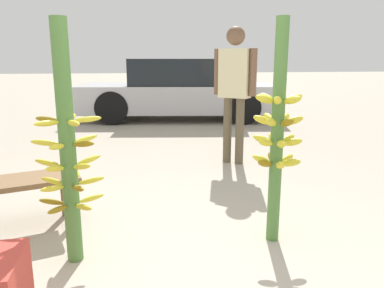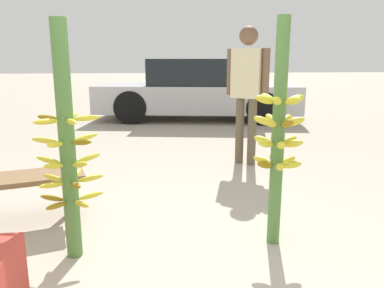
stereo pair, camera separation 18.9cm
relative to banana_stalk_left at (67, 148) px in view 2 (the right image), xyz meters
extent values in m
plane|color=#A89E8C|center=(0.66, -0.47, -0.76)|extent=(80.00, 80.00, 0.00)
cylinder|color=#4C7A38|center=(0.00, 0.00, 0.03)|extent=(0.10, 0.10, 1.57)
ellipsoid|color=gold|center=(-0.09, -0.09, 0.19)|extent=(0.15, 0.15, 0.05)
ellipsoid|color=gold|center=(0.06, -0.12, 0.19)|extent=(0.11, 0.17, 0.05)
ellipsoid|color=gold|center=(0.13, 0.02, 0.19)|extent=(0.18, 0.06, 0.05)
ellipsoid|color=gold|center=(0.02, 0.13, 0.19)|extent=(0.06, 0.18, 0.05)
ellipsoid|color=olive|center=(-0.12, 0.06, 0.19)|extent=(0.17, 0.11, 0.05)
ellipsoid|color=olive|center=(0.11, -0.08, 0.05)|extent=(0.16, 0.13, 0.06)
ellipsoid|color=gold|center=(0.11, 0.08, 0.05)|extent=(0.16, 0.13, 0.06)
ellipsoid|color=gold|center=(-0.04, 0.13, 0.05)|extent=(0.09, 0.18, 0.06)
ellipsoid|color=gold|center=(-0.13, 0.00, 0.05)|extent=(0.18, 0.04, 0.06)
ellipsoid|color=gold|center=(-0.04, -0.13, 0.05)|extent=(0.09, 0.18, 0.06)
ellipsoid|color=gold|center=(0.09, -0.10, -0.08)|extent=(0.15, 0.15, 0.07)
ellipsoid|color=gold|center=(0.12, 0.05, -0.08)|extent=(0.18, 0.11, 0.07)
ellipsoid|color=olive|center=(-0.02, 0.13, -0.08)|extent=(0.06, 0.18, 0.07)
ellipsoid|color=gold|center=(-0.13, 0.03, -0.08)|extent=(0.18, 0.07, 0.07)
ellipsoid|color=gold|center=(-0.06, -0.11, -0.08)|extent=(0.12, 0.17, 0.07)
ellipsoid|color=gold|center=(-0.09, -0.09, -0.22)|extent=(0.15, 0.15, 0.06)
ellipsoid|color=olive|center=(0.06, -0.12, -0.22)|extent=(0.11, 0.17, 0.06)
ellipsoid|color=gold|center=(0.13, 0.02, -0.22)|extent=(0.18, 0.06, 0.06)
ellipsoid|color=gold|center=(0.02, 0.13, -0.22)|extent=(0.06, 0.18, 0.06)
ellipsoid|color=gold|center=(-0.12, 0.06, -0.22)|extent=(0.17, 0.11, 0.06)
ellipsoid|color=gold|center=(0.12, 0.05, -0.35)|extent=(0.18, 0.10, 0.06)
ellipsoid|color=gold|center=(-0.01, 0.13, -0.35)|extent=(0.05, 0.18, 0.06)
ellipsoid|color=olive|center=(-0.13, 0.03, -0.35)|extent=(0.18, 0.08, 0.06)
ellipsoid|color=olive|center=(-0.07, -0.11, -0.35)|extent=(0.12, 0.17, 0.06)
ellipsoid|color=gold|center=(0.08, -0.10, -0.35)|extent=(0.14, 0.16, 0.06)
cylinder|color=#4C7A38|center=(1.42, 0.02, 0.04)|extent=(0.09, 0.09, 1.61)
ellipsoid|color=gold|center=(1.32, 0.02, 0.30)|extent=(0.15, 0.05, 0.09)
ellipsoid|color=gold|center=(1.37, -0.07, 0.30)|extent=(0.11, 0.15, 0.09)
ellipsoid|color=gold|center=(1.48, -0.07, 0.30)|extent=(0.12, 0.15, 0.09)
ellipsoid|color=gold|center=(1.53, 0.03, 0.30)|extent=(0.15, 0.05, 0.09)
ellipsoid|color=gold|center=(1.48, 0.12, 0.30)|extent=(0.11, 0.15, 0.09)
ellipsoid|color=gold|center=(1.37, 0.12, 0.30)|extent=(0.12, 0.15, 0.09)
ellipsoid|color=gold|center=(1.52, -0.01, 0.15)|extent=(0.15, 0.10, 0.09)
ellipsoid|color=gold|center=(1.50, 0.09, 0.15)|extent=(0.14, 0.14, 0.09)
ellipsoid|color=gold|center=(1.40, 0.13, 0.15)|extent=(0.08, 0.15, 0.09)
ellipsoid|color=gold|center=(1.32, 0.06, 0.15)|extent=(0.15, 0.10, 0.09)
ellipsoid|color=gold|center=(1.34, -0.05, 0.15)|extent=(0.14, 0.14, 0.09)
ellipsoid|color=olive|center=(1.44, -0.08, 0.15)|extent=(0.08, 0.15, 0.09)
ellipsoid|color=gold|center=(1.32, -0.02, 0.00)|extent=(0.15, 0.10, 0.08)
ellipsoid|color=gold|center=(1.41, -0.08, 0.00)|extent=(0.07, 0.15, 0.08)
ellipsoid|color=gold|center=(1.51, -0.04, 0.00)|extent=(0.15, 0.13, 0.08)
ellipsoid|color=gold|center=(1.52, 0.07, 0.00)|extent=(0.15, 0.10, 0.08)
ellipsoid|color=gold|center=(1.44, 0.13, 0.00)|extent=(0.07, 0.15, 0.08)
ellipsoid|color=gold|center=(1.34, 0.09, 0.00)|extent=(0.15, 0.13, 0.08)
ellipsoid|color=gold|center=(1.41, -0.08, -0.15)|extent=(0.07, 0.15, 0.09)
ellipsoid|color=gold|center=(1.51, -0.04, -0.15)|extent=(0.15, 0.13, 0.09)
ellipsoid|color=gold|center=(1.52, 0.07, -0.15)|extent=(0.15, 0.10, 0.09)
ellipsoid|color=olive|center=(1.44, 0.13, -0.15)|extent=(0.07, 0.15, 0.09)
ellipsoid|color=gold|center=(1.34, 0.09, -0.15)|extent=(0.15, 0.13, 0.09)
ellipsoid|color=olive|center=(1.32, -0.02, -0.15)|extent=(0.15, 0.10, 0.09)
cylinder|color=brown|center=(1.71, 2.22, -0.33)|extent=(0.15, 0.15, 0.86)
cylinder|color=brown|center=(1.84, 2.11, -0.33)|extent=(0.15, 0.15, 0.86)
cube|color=beige|center=(1.77, 2.17, 0.40)|extent=(0.40, 0.38, 0.61)
cylinder|color=brown|center=(1.59, 2.32, 0.42)|extent=(0.13, 0.13, 0.58)
cylinder|color=brown|center=(1.95, 2.01, 0.42)|extent=(0.13, 0.13, 0.58)
sphere|color=brown|center=(1.77, 2.17, 0.85)|extent=(0.23, 0.23, 0.23)
cube|color=brown|center=(-0.56, 0.53, -0.36)|extent=(1.16, 0.67, 0.04)
cylinder|color=brown|center=(-0.16, 0.78, -0.57)|extent=(0.06, 0.06, 0.38)
cylinder|color=brown|center=(-0.09, 0.52, -0.57)|extent=(0.06, 0.06, 0.38)
cube|color=#B7B7BC|center=(1.68, 6.14, -0.27)|extent=(4.72, 2.57, 0.59)
cube|color=black|center=(1.85, 6.11, 0.31)|extent=(2.71, 2.08, 0.57)
cylinder|color=black|center=(0.17, 5.55, -0.41)|extent=(0.72, 0.32, 0.70)
cylinder|color=black|center=(0.45, 7.20, -0.41)|extent=(0.72, 0.32, 0.70)
cylinder|color=black|center=(2.90, 5.08, -0.41)|extent=(0.72, 0.32, 0.70)
cylinder|color=black|center=(3.19, 6.72, -0.41)|extent=(0.72, 0.32, 0.70)
camera|label=1|loc=(0.34, -2.41, 0.56)|focal=35.00mm
camera|label=2|loc=(0.52, -2.44, 0.56)|focal=35.00mm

